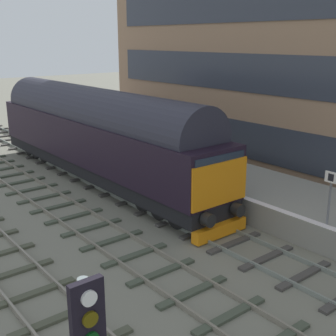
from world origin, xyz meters
TOP-DOWN VIEW (x-y plane):
  - ground_plane at (0.00, 0.00)m, footprint 140.00×140.00m
  - track_main at (0.00, 0.00)m, footprint 2.50×60.00m
  - track_adjacent_west at (-3.24, 0.00)m, footprint 2.50×60.00m
  - track_adjacent_far_west at (-6.79, 0.00)m, footprint 2.50×60.00m
  - station_platform at (3.60, 0.00)m, footprint 4.00×44.00m
  - diesel_locomotive at (0.00, 5.78)m, footprint 2.74×17.53m
  - platform_number_sign at (1.93, -5.87)m, footprint 0.10×0.44m
  - waiting_passenger at (3.26, 7.44)m, footprint 0.35×0.51m

SIDE VIEW (x-z plane):
  - ground_plane at x=0.00m, z-range 0.00..0.00m
  - track_main at x=0.00m, z-range -0.02..0.13m
  - track_adjacent_west at x=-3.24m, z-range -0.02..0.13m
  - track_adjacent_far_west at x=-6.79m, z-range -0.02..0.13m
  - station_platform at x=3.60m, z-range 0.00..1.01m
  - waiting_passenger at x=3.26m, z-range 1.17..2.81m
  - platform_number_sign at x=1.93m, z-range 1.31..3.12m
  - diesel_locomotive at x=0.00m, z-range 0.14..4.82m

